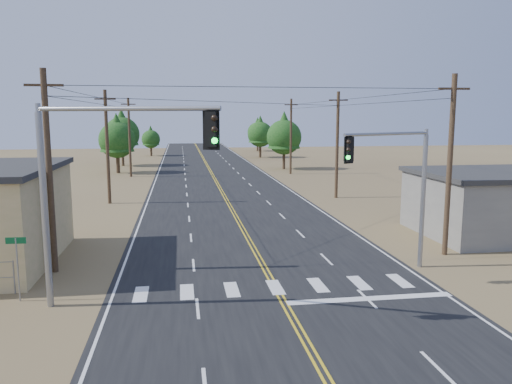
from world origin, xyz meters
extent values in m
plane|color=olive|center=(0.00, 0.00, 0.00)|extent=(220.00, 220.00, 0.00)
cube|color=black|center=(0.00, 30.00, 0.01)|extent=(15.00, 200.00, 0.02)
cylinder|color=gray|center=(-11.50, 9.00, 0.75)|extent=(0.06, 0.06, 1.50)
cylinder|color=#4C3826|center=(-10.50, 12.00, 5.00)|extent=(0.30, 0.30, 10.00)
cube|color=#4C3826|center=(-10.50, 12.00, 9.20)|extent=(1.80, 0.12, 0.12)
cylinder|color=#4C3826|center=(-10.50, 32.00, 5.00)|extent=(0.30, 0.30, 10.00)
cube|color=#4C3826|center=(-10.50, 32.00, 9.20)|extent=(1.80, 0.12, 0.12)
cylinder|color=#4C3826|center=(-10.50, 52.00, 5.00)|extent=(0.30, 0.30, 10.00)
cube|color=#4C3826|center=(-10.50, 52.00, 9.20)|extent=(1.80, 0.12, 0.12)
cylinder|color=#4C3826|center=(10.50, 12.00, 5.00)|extent=(0.30, 0.30, 10.00)
cube|color=#4C3826|center=(10.50, 12.00, 9.20)|extent=(1.80, 0.12, 0.12)
cylinder|color=#4C3826|center=(10.50, 32.00, 5.00)|extent=(0.30, 0.30, 10.00)
cube|color=#4C3826|center=(10.50, 32.00, 9.20)|extent=(1.80, 0.12, 0.12)
cylinder|color=#4C3826|center=(10.50, 52.00, 5.00)|extent=(0.30, 0.30, 10.00)
cube|color=#4C3826|center=(10.50, 52.00, 9.20)|extent=(1.80, 0.12, 0.12)
cylinder|color=gray|center=(-9.57, 7.21, 3.95)|extent=(0.27, 0.27, 7.91)
cylinder|color=gray|center=(-9.57, 7.21, 7.91)|extent=(0.20, 0.20, 0.68)
cylinder|color=gray|center=(-6.14, 5.75, 8.02)|extent=(6.93, 3.09, 0.18)
cube|color=black|center=(-3.02, 4.42, 7.28)|extent=(0.50, 0.47, 1.24)
sphere|color=black|center=(-2.94, 4.24, 7.68)|extent=(0.23, 0.23, 0.23)
sphere|color=black|center=(-2.94, 4.24, 7.28)|extent=(0.23, 0.23, 0.23)
sphere|color=#0CE533|center=(-2.94, 4.24, 6.89)|extent=(0.23, 0.23, 0.23)
cylinder|color=gray|center=(8.00, 10.00, 3.41)|extent=(0.23, 0.23, 6.82)
cylinder|color=gray|center=(8.00, 10.00, 6.82)|extent=(0.18, 0.18, 0.58)
cylinder|color=gray|center=(5.48, 8.83, 6.92)|extent=(5.10, 2.49, 0.16)
cube|color=black|center=(3.23, 7.78, 6.29)|extent=(0.43, 0.41, 1.07)
sphere|color=black|center=(3.15, 7.62, 6.63)|extent=(0.19, 0.19, 0.19)
sphere|color=black|center=(3.15, 7.62, 6.29)|extent=(0.19, 0.19, 0.19)
sphere|color=#0CE533|center=(3.15, 7.62, 5.95)|extent=(0.19, 0.19, 0.19)
cylinder|color=gray|center=(-11.00, 8.00, 1.37)|extent=(0.07, 0.07, 2.74)
cube|color=#0C5529|center=(-11.00, 8.00, 2.63)|extent=(0.82, 0.08, 0.27)
cylinder|color=#3F2D1E|center=(-12.62, 56.61, 1.47)|extent=(0.50, 0.50, 2.95)
cone|color=#134413|center=(-12.62, 56.61, 5.57)|extent=(4.59, 4.59, 5.24)
sphere|color=#134413|center=(-12.62, 56.61, 4.51)|extent=(4.92, 4.92, 4.92)
cylinder|color=#3F2D1E|center=(-13.06, 66.68, 1.61)|extent=(0.41, 0.41, 3.22)
cone|color=#134413|center=(-13.06, 66.68, 6.09)|extent=(5.02, 5.02, 5.73)
sphere|color=#134413|center=(-13.06, 66.68, 4.93)|extent=(5.37, 5.37, 5.37)
cylinder|color=#3F2D1E|center=(-9.78, 86.09, 1.06)|extent=(0.40, 0.40, 2.13)
cone|color=#134413|center=(-9.78, 86.09, 4.02)|extent=(3.31, 3.31, 3.79)
sphere|color=#134413|center=(-9.78, 86.09, 3.25)|extent=(3.55, 3.55, 3.55)
cylinder|color=#3F2D1E|center=(10.88, 58.23, 1.52)|extent=(0.41, 0.41, 3.05)
cone|color=#134413|center=(10.88, 58.23, 5.76)|extent=(4.74, 4.74, 5.42)
sphere|color=#134413|center=(10.88, 58.23, 4.66)|extent=(5.08, 5.08, 5.08)
cylinder|color=#3F2D1E|center=(10.71, 79.11, 1.41)|extent=(0.47, 0.47, 2.83)
cone|color=#134413|center=(10.71, 79.11, 5.34)|extent=(4.40, 4.40, 5.03)
sphere|color=#134413|center=(10.71, 79.11, 4.32)|extent=(4.71, 4.71, 4.71)
cylinder|color=#3F2D1E|center=(12.86, 96.29, 1.35)|extent=(0.43, 0.43, 2.69)
cone|color=#134413|center=(12.86, 96.29, 5.08)|extent=(4.19, 4.19, 4.79)
sphere|color=#134413|center=(12.86, 96.29, 4.11)|extent=(4.49, 4.49, 4.49)
camera|label=1|loc=(-4.15, -13.42, 7.76)|focal=35.00mm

